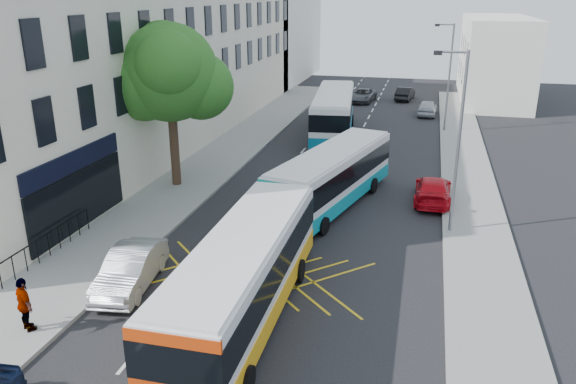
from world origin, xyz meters
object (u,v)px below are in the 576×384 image
Objects in this scene: bus_near at (243,276)px; pedestrian_far at (25,305)px; lamp_far at (448,72)px; parked_car_silver at (130,269)px; street_tree at (169,74)px; red_hatchback at (433,189)px; distant_car_dark at (405,94)px; lamp_near at (457,134)px; bus_far at (334,113)px; distant_car_grey at (363,95)px; bus_mid at (332,177)px; distant_car_silver at (427,108)px.

pedestrian_far is at bearing -158.81° from bus_near.
parked_car_silver is at bearing -112.40° from lamp_far.
lamp_far is (14.71, 17.03, -1.68)m from street_tree.
red_hatchback is 1.13× the size of distant_car_dark.
lamp_near is 0.67× the size of bus_far.
lamp_far is at bearing -91.54° from red_hatchback.
red_hatchback reaches higher than distant_car_grey.
parked_car_silver is (-5.80, -10.02, -0.82)m from bus_mid.
bus_far is 6.45× the size of pedestrian_far.
bus_far is at bearing 115.78° from lamp_near.
bus_mid is 15.54m from pedestrian_far.
lamp_near is 2.03× the size of distant_car_silver.
bus_mid is 5.46m from red_hatchback.
distant_car_silver is (-0.61, 22.03, 0.01)m from red_hatchback.
bus_near is 35.48m from distant_car_silver.
distant_car_grey is at bearing 124.82° from lamp_far.
bus_mid is at bearing -87.23° from bus_far.
bus_mid is at bearing -87.46° from pedestrian_far.
lamp_far is at bearing -49.30° from distant_car_grey.
bus_near is 5.86× the size of pedestrian_far.
bus_near is (-6.75, -9.01, -3.01)m from lamp_near.
red_hatchback is 29.05m from distant_car_dark.
street_tree is at bearing 98.73° from parked_car_silver.
pedestrian_far is (-13.20, -11.54, -3.54)m from lamp_near.
pedestrian_far is (-6.45, -2.53, -0.53)m from bus_near.
bus_far reaches higher than parked_car_silver.
lamp_near is 26.37m from distant_car_silver.
street_tree is 1.10× the size of lamp_near.
pedestrian_far reaches higher than red_hatchback.
street_tree reaches higher than pedestrian_far.
lamp_far is 2.00× the size of distant_car_dark.
distant_car_silver is (6.30, -4.91, 0.04)m from distant_car_grey.
lamp_far is 19.06m from bus_mid.
parked_car_silver is (-4.77, 1.06, -0.88)m from bus_near.
red_hatchback is 19.95m from pedestrian_far.
lamp_near is at bearing 27.03° from parked_car_silver.
street_tree is 15.49m from pedestrian_far.
lamp_far is (0.00, 20.00, 0.00)m from lamp_near.
bus_near reaches higher than distant_car_silver.
parked_car_silver is (-11.52, -27.94, -3.89)m from lamp_far.
lamp_near reaches higher than pedestrian_far.
pedestrian_far is (1.51, -14.51, -5.22)m from street_tree.
street_tree is 27.27m from distant_car_silver.
lamp_near is 1.00× the size of lamp_far.
pedestrian_far is (-5.58, -42.49, 0.45)m from distant_car_grey.
distant_car_dark is (-3.58, 32.92, -3.96)m from lamp_near.
distant_car_dark is at bearing 67.56° from bus_far.
red_hatchback is 1.00× the size of distant_car_grey.
bus_near is 2.47× the size of parked_car_silver.
bus_mid is 0.90× the size of bus_far.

